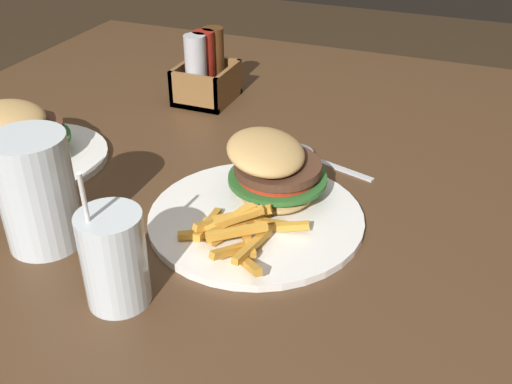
{
  "coord_description": "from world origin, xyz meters",
  "views": [
    {
      "loc": [
        -0.55,
        -0.38,
        1.2
      ],
      "look_at": [
        0.06,
        -0.14,
        0.8
      ],
      "focal_mm": 42.0,
      "sensor_mm": 36.0,
      "label": 1
    }
  ],
  "objects": [
    {
      "name": "beer_glass",
      "position": [
        -0.08,
        0.08,
        0.82
      ],
      "size": [
        0.09,
        0.09,
        0.15
      ],
      "color": "silver",
      "rests_on": "dining_table"
    },
    {
      "name": "juice_glass",
      "position": [
        -0.14,
        -0.06,
        0.81
      ],
      "size": [
        0.07,
        0.07,
        0.17
      ],
      "color": "silver",
      "rests_on": "dining_table"
    },
    {
      "name": "dining_table",
      "position": [
        0.0,
        0.0,
        0.67
      ],
      "size": [
        1.57,
        1.13,
        0.75
      ],
      "color": "#4C331E",
      "rests_on": "ground_plane"
    },
    {
      "name": "meal_plate_near",
      "position": [
        0.08,
        -0.14,
        0.79
      ],
      "size": [
        0.28,
        0.28,
        0.1
      ],
      "color": "white",
      "rests_on": "dining_table"
    },
    {
      "name": "meal_plate_far",
      "position": [
        0.07,
        0.25,
        0.79
      ],
      "size": [
        0.24,
        0.24,
        0.1
      ],
      "color": "white",
      "rests_on": "dining_table"
    },
    {
      "name": "condiment_caddy",
      "position": [
        0.4,
        0.1,
        0.81
      ],
      "size": [
        0.11,
        0.1,
        0.13
      ],
      "color": "brown",
      "rests_on": "dining_table"
    },
    {
      "name": "spoon",
      "position": [
        0.25,
        -0.14,
        0.76
      ],
      "size": [
        0.07,
        0.16,
        0.01
      ],
      "rotation": [
        0.0,
        0.0,
        1.28
      ],
      "color": "silver",
      "rests_on": "dining_table"
    }
  ]
}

